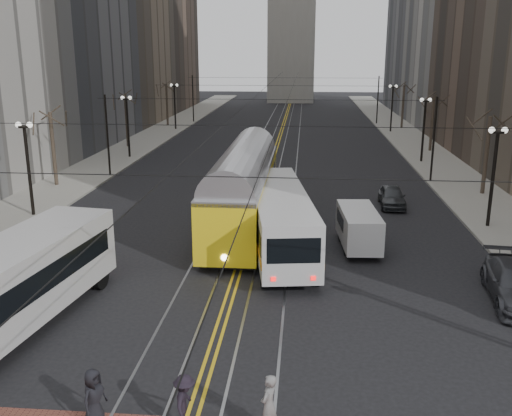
% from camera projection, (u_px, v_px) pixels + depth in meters
% --- Properties ---
extents(ground, '(260.00, 260.00, 0.00)m').
position_uv_depth(ground, '(199.00, 397.00, 17.00)').
color(ground, black).
rests_on(ground, ground).
extents(sidewalk_left, '(5.00, 140.00, 0.15)m').
position_uv_depth(sidewalk_left, '(137.00, 145.00, 61.42)').
color(sidewalk_left, gray).
rests_on(sidewalk_left, ground).
extents(sidewalk_right, '(5.00, 140.00, 0.15)m').
position_uv_depth(sidewalk_right, '(421.00, 149.00, 58.95)').
color(sidewalk_right, gray).
rests_on(sidewalk_right, ground).
extents(streetcar_rails, '(4.80, 130.00, 0.02)m').
position_uv_depth(streetcar_rails, '(276.00, 148.00, 60.20)').
color(streetcar_rails, gray).
rests_on(streetcar_rails, ground).
extents(centre_lines, '(0.42, 130.00, 0.01)m').
position_uv_depth(centre_lines, '(276.00, 148.00, 60.20)').
color(centre_lines, gold).
rests_on(centre_lines, ground).
extents(lamp_posts, '(27.60, 57.20, 5.60)m').
position_uv_depth(lamp_posts, '(266.00, 147.00, 43.86)').
color(lamp_posts, black).
rests_on(lamp_posts, ground).
extents(street_trees, '(31.68, 53.28, 5.60)m').
position_uv_depth(street_trees, '(271.00, 135.00, 50.10)').
color(street_trees, '#382D23').
rests_on(street_trees, ground).
extents(trolley_wires, '(25.96, 120.00, 6.60)m').
position_uv_depth(trolley_wires, '(271.00, 124.00, 49.44)').
color(trolley_wires, black).
rests_on(trolley_wires, ground).
extents(streetcar, '(2.98, 15.73, 3.70)m').
position_uv_depth(streetcar, '(243.00, 195.00, 33.16)').
color(streetcar, yellow).
rests_on(streetcar, ground).
extents(rear_bus, '(4.26, 12.19, 3.12)m').
position_uv_depth(rear_bus, '(280.00, 221.00, 29.14)').
color(rear_bus, silver).
rests_on(rear_bus, ground).
extents(cargo_van, '(2.09, 4.74, 2.05)m').
position_uv_depth(cargo_van, '(359.00, 230.00, 29.49)').
color(cargo_van, silver).
rests_on(cargo_van, ground).
extents(sedan_grey, '(1.74, 4.02, 1.35)m').
position_uv_depth(sedan_grey, '(392.00, 196.00, 37.60)').
color(sedan_grey, '#393C40').
rests_on(sedan_grey, ground).
extents(pedestrian_a, '(0.78, 0.95, 1.67)m').
position_uv_depth(pedestrian_a, '(94.00, 397.00, 15.55)').
color(pedestrian_a, black).
rests_on(pedestrian_a, crosswalk_band).
extents(pedestrian_b, '(0.64, 0.75, 1.75)m').
position_uv_depth(pedestrian_b, '(269.00, 405.00, 15.15)').
color(pedestrian_b, slate).
rests_on(pedestrian_b, crosswalk_band).
extents(pedestrian_d, '(0.63, 1.07, 1.63)m').
position_uv_depth(pedestrian_d, '(185.00, 403.00, 15.35)').
color(pedestrian_d, black).
rests_on(pedestrian_d, crosswalk_band).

